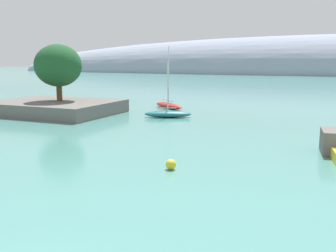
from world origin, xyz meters
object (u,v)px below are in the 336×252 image
object	(u,v)px
sailboat_teal_near_shore	(168,114)
mooring_buoy_yellow	(171,164)
tree_clump_shore	(58,66)
sailboat_red_mid_mooring	(169,105)

from	to	relation	value
sailboat_teal_near_shore	mooring_buoy_yellow	size ratio (longest dim) A/B	9.88
tree_clump_shore	sailboat_red_mid_mooring	xyz separation A→B (m)	(11.27, 11.20, -5.97)
tree_clump_shore	mooring_buoy_yellow	xyz separation A→B (m)	(24.74, -19.30, -6.09)
sailboat_teal_near_shore	sailboat_red_mid_mooring	distance (m)	9.54
tree_clump_shore	mooring_buoy_yellow	bearing A→B (deg)	-37.97
sailboat_red_mid_mooring	mooring_buoy_yellow	bearing A→B (deg)	-29.72
mooring_buoy_yellow	sailboat_teal_near_shore	bearing A→B (deg)	114.17
tree_clump_shore	sailboat_teal_near_shore	world-z (taller)	tree_clump_shore
tree_clump_shore	mooring_buoy_yellow	size ratio (longest dim) A/B	10.72
mooring_buoy_yellow	tree_clump_shore	bearing A→B (deg)	142.03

